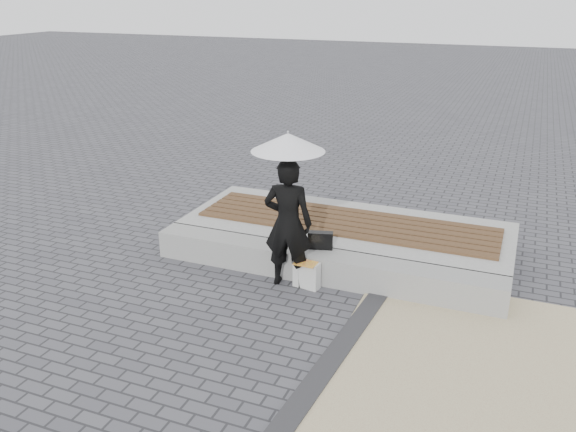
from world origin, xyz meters
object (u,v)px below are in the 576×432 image
object	(u,v)px
seating_ledge	(321,266)
canvas_tote	(307,275)
handbag	(320,240)
woman	(288,223)
parasol	(288,142)

from	to	relation	value
seating_ledge	canvas_tote	size ratio (longest dim) A/B	13.30
handbag	seating_ledge	bearing A→B (deg)	-80.63
woman	parasol	bearing A→B (deg)	180.00
seating_ledge	parasol	world-z (taller)	parasol
canvas_tote	woman	bearing A→B (deg)	-171.45
handbag	woman	bearing A→B (deg)	-139.81
seating_ledge	handbag	xyz separation A→B (m)	(-0.06, 0.13, 0.32)
seating_ledge	parasol	distance (m)	1.86
handbag	canvas_tote	distance (m)	0.56
seating_ledge	woman	bearing A→B (deg)	-139.79
parasol	handbag	xyz separation A→B (m)	(0.31, 0.44, -1.48)
handbag	canvas_tote	xyz separation A→B (m)	(-0.03, -0.44, -0.34)
parasol	handbag	bearing A→B (deg)	55.17
parasol	canvas_tote	xyz separation A→B (m)	(0.27, 0.00, -1.81)
woman	handbag	xyz separation A→B (m)	(0.31, 0.44, -0.37)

